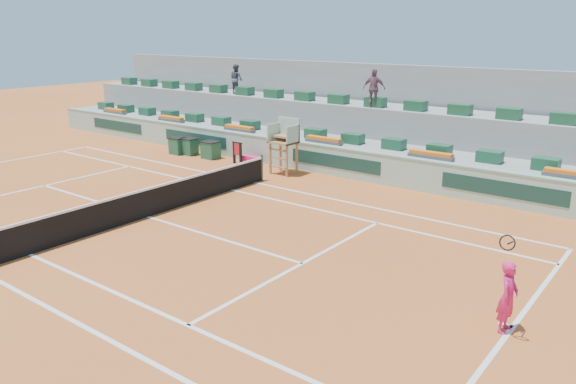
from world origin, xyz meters
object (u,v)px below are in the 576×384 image
(player_bag, at_px, (252,160))
(drink_cooler_a, at_px, (211,150))
(tennis_player, at_px, (508,296))
(umpire_chair, at_px, (285,138))

(player_bag, bearing_deg, drink_cooler_a, -174.09)
(player_bag, height_order, tennis_player, tennis_player)
(drink_cooler_a, bearing_deg, umpire_chair, -1.35)
(drink_cooler_a, bearing_deg, player_bag, 5.91)
(umpire_chair, xyz_separation_m, tennis_player, (11.78, -7.74, -0.76))
(drink_cooler_a, bearing_deg, tennis_player, -25.56)
(player_bag, height_order, umpire_chair, umpire_chair)
(drink_cooler_a, height_order, tennis_player, tennis_player)
(player_bag, relative_size, umpire_chair, 0.37)
(player_bag, relative_size, tennis_player, 0.39)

